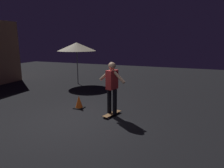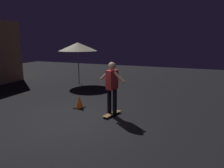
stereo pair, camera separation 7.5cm
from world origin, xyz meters
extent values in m
plane|color=black|center=(0.00, 0.00, 0.00)|extent=(28.00, 28.00, 0.00)
cylinder|color=slate|center=(4.80, 2.66, 1.10)|extent=(0.05, 0.05, 2.20)
cone|color=beige|center=(4.80, 2.66, 2.08)|extent=(2.10, 2.10, 0.45)
cube|color=olive|center=(0.99, -0.89, 0.06)|extent=(0.80, 0.41, 0.02)
sphere|color=silver|center=(1.30, -0.89, 0.03)|extent=(0.05, 0.05, 0.05)
sphere|color=silver|center=(1.26, -1.05, 0.03)|extent=(0.05, 0.05, 0.05)
sphere|color=silver|center=(0.73, -0.72, 0.03)|extent=(0.05, 0.05, 0.05)
sphere|color=silver|center=(0.68, -0.89, 0.03)|extent=(0.05, 0.05, 0.05)
cylinder|color=black|center=(1.02, -0.78, 0.48)|extent=(0.14, 0.14, 0.82)
cylinder|color=black|center=(0.96, -0.99, 0.48)|extent=(0.14, 0.14, 0.82)
cube|color=red|center=(0.99, -0.89, 1.19)|extent=(0.43, 0.32, 0.60)
sphere|color=tan|center=(0.99, -0.89, 1.62)|extent=(0.23, 0.23, 0.23)
cylinder|color=tan|center=(1.05, -0.68, 1.34)|extent=(0.24, 0.55, 0.46)
cylinder|color=tan|center=(0.93, -1.10, 1.34)|extent=(0.24, 0.55, 0.46)
cube|color=black|center=(1.23, 0.48, 0.01)|extent=(0.34, 0.34, 0.03)
cone|color=#EA5914|center=(1.23, 0.48, 0.23)|extent=(0.28, 0.28, 0.46)
camera|label=1|loc=(-4.65, -3.08, 2.37)|focal=31.51mm
camera|label=2|loc=(-4.62, -3.15, 2.37)|focal=31.51mm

